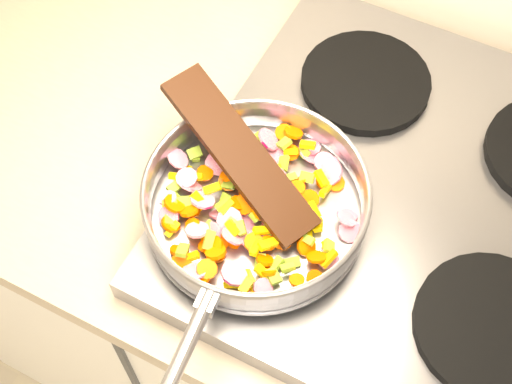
% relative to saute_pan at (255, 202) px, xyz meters
% --- Properties ---
extents(cooktop, '(0.60, 0.60, 0.04)m').
position_rel_saute_pan_xyz_m(cooktop, '(0.18, 0.14, -0.07)').
color(cooktop, '#939399').
rests_on(cooktop, counter_top).
extents(grate_fl, '(0.19, 0.19, 0.02)m').
position_rel_saute_pan_xyz_m(grate_fl, '(0.04, -0.00, -0.04)').
color(grate_fl, black).
rests_on(grate_fl, cooktop).
extents(grate_fr, '(0.19, 0.19, 0.02)m').
position_rel_saute_pan_xyz_m(grate_fr, '(0.32, -0.00, -0.04)').
color(grate_fr, black).
rests_on(grate_fr, cooktop).
extents(grate_bl, '(0.19, 0.19, 0.02)m').
position_rel_saute_pan_xyz_m(grate_bl, '(0.04, 0.28, -0.04)').
color(grate_bl, black).
rests_on(grate_bl, cooktop).
extents(saute_pan, '(0.33, 0.49, 0.06)m').
position_rel_saute_pan_xyz_m(saute_pan, '(0.00, 0.00, 0.00)').
color(saute_pan, '#9E9EA5').
rests_on(saute_pan, grate_fl).
extents(vegetable_heap, '(0.27, 0.28, 0.05)m').
position_rel_saute_pan_xyz_m(vegetable_heap, '(-0.01, 0.00, -0.01)').
color(vegetable_heap, '#F45900').
rests_on(vegetable_heap, saute_pan).
extents(wooden_spatula, '(0.26, 0.16, 0.08)m').
position_rel_saute_pan_xyz_m(wooden_spatula, '(-0.04, 0.04, 0.03)').
color(wooden_spatula, black).
rests_on(wooden_spatula, saute_pan).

